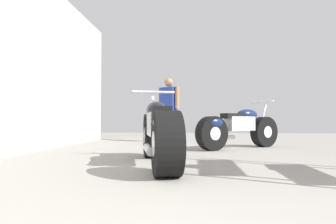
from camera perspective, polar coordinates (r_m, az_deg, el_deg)
ground_plane at (r=4.04m, az=5.00°, el=-9.28°), size 16.70×16.70×0.00m
garage_partition_left at (r=4.92m, az=-28.55°, el=10.28°), size 0.08×7.65×3.08m
motorcycle_maroon_cruiser at (r=3.29m, az=-1.95°, el=-4.20°), size 0.80×2.03×0.95m
motorcycle_black_naked at (r=5.46m, az=14.08°, el=-3.18°), size 1.71×1.34×0.93m
mechanic_in_blue at (r=6.92m, az=0.14°, el=1.27°), size 0.58×0.44×1.59m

